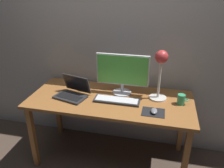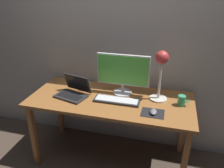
# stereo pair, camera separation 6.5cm
# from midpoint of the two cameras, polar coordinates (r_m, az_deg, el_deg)

# --- Properties ---
(ground_plane) EXTENTS (4.80, 4.80, 0.00)m
(ground_plane) POSITION_cam_midpoint_polar(r_m,az_deg,el_deg) (2.65, -1.07, -17.87)
(ground_plane) COLOR #47382D
(ground_plane) RESTS_ON ground
(back_wall) EXTENTS (4.80, 0.06, 2.60)m
(back_wall) POSITION_cam_midpoint_polar(r_m,az_deg,el_deg) (2.40, 1.07, 12.79)
(back_wall) COLOR #A8A099
(back_wall) RESTS_ON ground
(desk) EXTENTS (1.60, 0.70, 0.74)m
(desk) POSITION_cam_midpoint_polar(r_m,az_deg,el_deg) (2.26, -1.21, -5.42)
(desk) COLOR #935B2D
(desk) RESTS_ON ground
(monitor) EXTENTS (0.52, 0.19, 0.41)m
(monitor) POSITION_cam_midpoint_polar(r_m,az_deg,el_deg) (2.22, 1.82, 3.00)
(monitor) COLOR silver
(monitor) RESTS_ON desk
(keyboard_main) EXTENTS (0.44, 0.14, 0.03)m
(keyboard_main) POSITION_cam_midpoint_polar(r_m,az_deg,el_deg) (2.16, 0.34, -4.17)
(keyboard_main) COLOR #28282B
(keyboard_main) RESTS_ON desk
(laptop) EXTENTS (0.36, 0.31, 0.20)m
(laptop) POSITION_cam_midpoint_polar(r_m,az_deg,el_deg) (2.28, -10.60, -1.65)
(laptop) COLOR #28282B
(laptop) RESTS_ON desk
(desk_lamp) EXTENTS (0.17, 0.17, 0.49)m
(desk_lamp) POSITION_cam_midpoint_polar(r_m,az_deg,el_deg) (2.12, 11.38, 4.43)
(desk_lamp) COLOR beige
(desk_lamp) RESTS_ON desk
(mousepad) EXTENTS (0.20, 0.16, 0.00)m
(mousepad) POSITION_cam_midpoint_polar(r_m,az_deg,el_deg) (2.02, 9.51, -7.09)
(mousepad) COLOR black
(mousepad) RESTS_ON desk
(mouse) EXTENTS (0.06, 0.10, 0.03)m
(mouse) POSITION_cam_midpoint_polar(r_m,az_deg,el_deg) (2.00, 9.70, -6.77)
(mouse) COLOR slate
(mouse) RESTS_ON mousepad
(coffee_mug) EXTENTS (0.11, 0.07, 0.10)m
(coffee_mug) POSITION_cam_midpoint_polar(r_m,az_deg,el_deg) (2.18, 16.34, -3.79)
(coffee_mug) COLOR #339966
(coffee_mug) RESTS_ON desk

